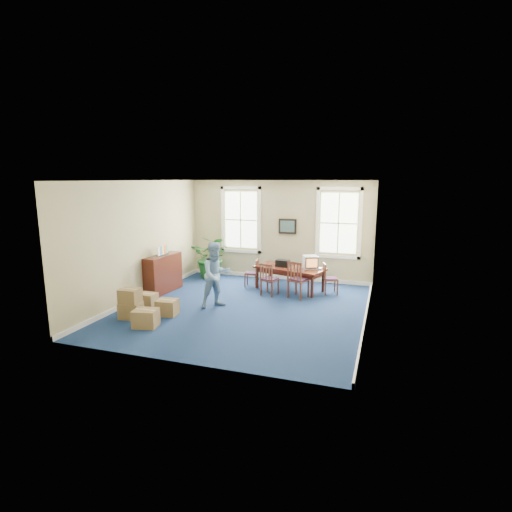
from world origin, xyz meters
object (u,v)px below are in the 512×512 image
(credenza, at_px, (163,274))
(crt_tv, at_px, (310,262))
(potted_plant, at_px, (212,257))
(conference_table, at_px, (290,279))
(cardboard_boxes, at_px, (140,302))
(chair_near_left, at_px, (270,279))
(man, at_px, (216,275))

(credenza, bearing_deg, crt_tv, 23.39)
(crt_tv, distance_m, potted_plant, 3.45)
(conference_table, distance_m, cardboard_boxes, 4.45)
(chair_near_left, height_order, man, man)
(conference_table, bearing_deg, crt_tv, 20.00)
(chair_near_left, distance_m, credenza, 3.08)
(chair_near_left, xyz_separation_m, credenza, (-3.01, -0.68, 0.08))
(chair_near_left, bearing_deg, conference_table, -106.64)
(man, xyz_separation_m, credenza, (-2.01, 0.77, -0.30))
(conference_table, height_order, potted_plant, potted_plant)
(crt_tv, bearing_deg, chair_near_left, -167.16)
(cardboard_boxes, bearing_deg, man, 43.50)
(crt_tv, height_order, cardboard_boxes, crt_tv)
(man, bearing_deg, chair_near_left, 7.21)
(crt_tv, distance_m, man, 2.96)
(crt_tv, relative_size, potted_plant, 0.31)
(man, bearing_deg, credenza, 110.69)
(potted_plant, bearing_deg, man, -63.36)
(crt_tv, height_order, potted_plant, potted_plant)
(credenza, xyz_separation_m, cardboard_boxes, (0.62, -2.09, -0.17))
(credenza, bearing_deg, chair_near_left, 16.74)
(chair_near_left, relative_size, credenza, 0.67)
(potted_plant, bearing_deg, chair_near_left, -29.07)
(man, distance_m, credenza, 2.18)
(conference_table, bearing_deg, potted_plant, -177.26)
(conference_table, height_order, chair_near_left, chair_near_left)
(conference_table, xyz_separation_m, cardboard_boxes, (-2.80, -3.46, 0.03))
(conference_table, height_order, cardboard_boxes, cardboard_boxes)
(credenza, xyz_separation_m, potted_plant, (0.62, 2.01, 0.16))
(cardboard_boxes, bearing_deg, conference_table, 51.03)
(chair_near_left, distance_m, potted_plant, 2.74)
(man, bearing_deg, potted_plant, 68.26)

